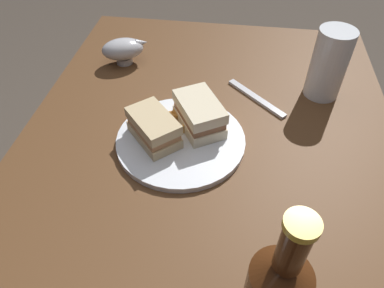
{
  "coord_description": "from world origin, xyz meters",
  "views": [
    {
      "loc": [
        0.47,
        0.04,
        1.31
      ],
      "look_at": [
        -0.03,
        -0.03,
        0.79
      ],
      "focal_mm": 33.6,
      "sensor_mm": 36.0,
      "label": 1
    }
  ],
  "objects_px": {
    "sandwich_half_right": "(154,128)",
    "fork": "(256,98)",
    "plate": "(181,140)",
    "pint_glass": "(328,68)",
    "gravy_boat": "(123,49)",
    "sandwich_half_left": "(199,114)"
  },
  "relations": [
    {
      "from": "sandwich_half_right",
      "to": "fork",
      "type": "height_order",
      "value": "sandwich_half_right"
    },
    {
      "from": "plate",
      "to": "fork",
      "type": "height_order",
      "value": "plate"
    },
    {
      "from": "plate",
      "to": "pint_glass",
      "type": "height_order",
      "value": "pint_glass"
    },
    {
      "from": "pint_glass",
      "to": "gravy_boat",
      "type": "bearing_deg",
      "value": -97.46
    },
    {
      "from": "fork",
      "to": "pint_glass",
      "type": "bearing_deg",
      "value": -119.83
    },
    {
      "from": "pint_glass",
      "to": "gravy_boat",
      "type": "relative_size",
      "value": 1.27
    },
    {
      "from": "sandwich_half_right",
      "to": "gravy_boat",
      "type": "xyz_separation_m",
      "value": [
        -0.3,
        -0.15,
        -0.0
      ]
    },
    {
      "from": "sandwich_half_left",
      "to": "gravy_boat",
      "type": "distance_m",
      "value": 0.34
    },
    {
      "from": "gravy_boat",
      "to": "fork",
      "type": "height_order",
      "value": "gravy_boat"
    },
    {
      "from": "pint_glass",
      "to": "gravy_boat",
      "type": "height_order",
      "value": "pint_glass"
    },
    {
      "from": "sandwich_half_left",
      "to": "gravy_boat",
      "type": "xyz_separation_m",
      "value": [
        -0.24,
        -0.24,
        -0.01
      ]
    },
    {
      "from": "plate",
      "to": "fork",
      "type": "bearing_deg",
      "value": 137.62
    },
    {
      "from": "plate",
      "to": "fork",
      "type": "xyz_separation_m",
      "value": [
        -0.17,
        0.16,
        -0.0
      ]
    },
    {
      "from": "plate",
      "to": "sandwich_half_left",
      "type": "relative_size",
      "value": 1.9
    },
    {
      "from": "pint_glass",
      "to": "fork",
      "type": "xyz_separation_m",
      "value": [
        0.05,
        -0.16,
        -0.07
      ]
    },
    {
      "from": "sandwich_half_left",
      "to": "sandwich_half_right",
      "type": "height_order",
      "value": "sandwich_half_left"
    },
    {
      "from": "plate",
      "to": "sandwich_half_right",
      "type": "distance_m",
      "value": 0.07
    },
    {
      "from": "sandwich_half_left",
      "to": "plate",
      "type": "bearing_deg",
      "value": -38.08
    },
    {
      "from": "plate",
      "to": "sandwich_half_right",
      "type": "xyz_separation_m",
      "value": [
        0.01,
        -0.05,
        0.04
      ]
    },
    {
      "from": "gravy_boat",
      "to": "sandwich_half_right",
      "type": "bearing_deg",
      "value": 26.52
    },
    {
      "from": "sandwich_half_left",
      "to": "sandwich_half_right",
      "type": "xyz_separation_m",
      "value": [
        0.05,
        -0.09,
        -0.0
      ]
    },
    {
      "from": "sandwich_half_left",
      "to": "pint_glass",
      "type": "height_order",
      "value": "pint_glass"
    }
  ]
}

